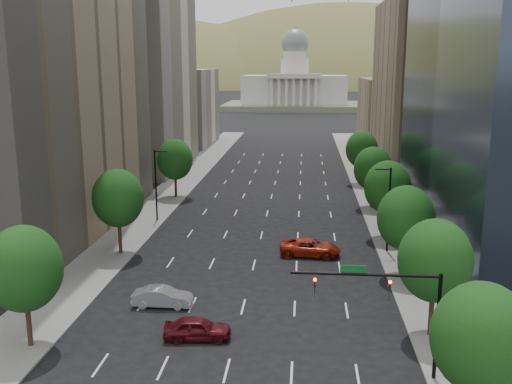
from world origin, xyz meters
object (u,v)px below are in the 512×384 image
(capitol, at_px, (294,89))
(car_maroon, at_px, (197,328))
(traffic_signal, at_px, (398,301))
(car_silver, at_px, (163,297))
(car_red_far, at_px, (310,248))

(capitol, distance_m, car_maroon, 215.70)
(capitol, bearing_deg, traffic_signal, -87.26)
(car_maroon, bearing_deg, traffic_signal, -113.03)
(traffic_signal, relative_size, car_maroon, 1.90)
(car_silver, height_order, car_red_far, car_red_far)
(traffic_signal, relative_size, car_red_far, 1.48)
(traffic_signal, xyz_separation_m, car_red_far, (-5.03, 23.27, -4.32))
(capitol, relative_size, car_maroon, 12.50)
(capitol, xyz_separation_m, car_red_far, (5.50, -196.44, -7.72))
(traffic_signal, xyz_separation_m, car_maroon, (-13.18, 4.16, -4.35))
(car_silver, bearing_deg, traffic_signal, -119.34)
(car_maroon, relative_size, car_silver, 0.99)
(car_maroon, bearing_deg, car_red_far, -28.61)
(car_silver, relative_size, car_red_far, 0.79)
(car_maroon, distance_m, car_silver, 6.64)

